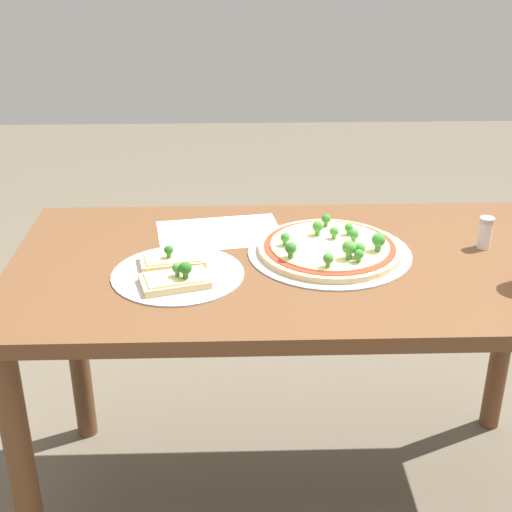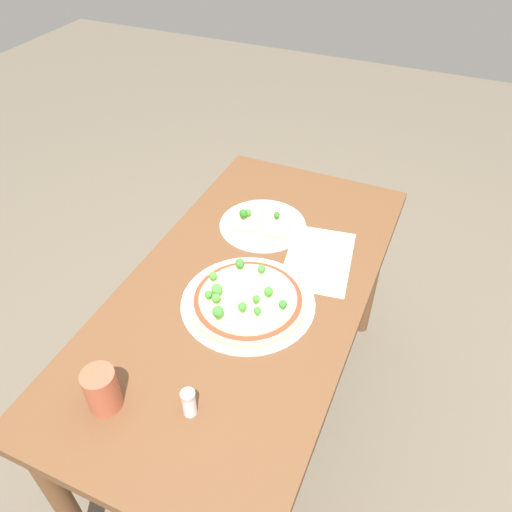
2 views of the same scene
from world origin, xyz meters
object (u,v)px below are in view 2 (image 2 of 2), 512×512
pizza_tray_slice (262,222)px  condiment_shaker (189,403)px  dining_table (247,308)px  pizza_tray_whole (247,300)px  drinking_cup (102,390)px

pizza_tray_slice → condiment_shaker: 0.75m
dining_table → condiment_shaker: (0.44, 0.05, 0.14)m
pizza_tray_whole → pizza_tray_slice: size_ratio=1.31×
dining_table → condiment_shaker: size_ratio=17.67×
dining_table → pizza_tray_slice: 0.33m
dining_table → pizza_tray_slice: bearing=-166.1°
condiment_shaker → drinking_cup: bearing=-72.8°
pizza_tray_whole → dining_table: bearing=-153.3°
pizza_tray_whole → pizza_tray_slice: pizza_tray_whole is taller
pizza_tray_slice → drinking_cup: (0.80, -0.07, 0.05)m
dining_table → condiment_shaker: bearing=7.0°
dining_table → pizza_tray_whole: size_ratio=3.55×
condiment_shaker → pizza_tray_slice: bearing=-170.1°
pizza_tray_slice → condiment_shaker: bearing=9.9°
drinking_cup → condiment_shaker: drinking_cup is taller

